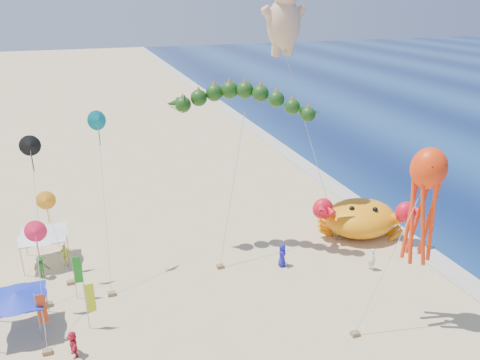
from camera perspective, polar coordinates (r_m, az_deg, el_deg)
The scene contains 11 objects.
ground at distance 34.60m, azimuth 4.29°, elevation -10.83°, with size 320.00×320.00×0.00m, color #D1B784.
foam_strip at distance 40.30m, azimuth 20.33°, elevation -7.22°, with size 320.00×320.00×0.00m, color silver.
crab_inflatable at distance 39.71m, azimuth 14.56°, elevation -4.41°, with size 8.13×7.01×3.56m.
dragon_kite at distance 33.52m, azimuth 0.32°, elevation 9.11°, with size 10.74×5.52×12.45m.
cherub_kite at distance 36.18m, azimuth 5.45°, elevation 19.45°, with size 5.23×5.07×19.86m.
octopus_kite at distance 27.81m, azimuth 21.53°, elevation -1.95°, with size 5.09×1.82×10.99m.
canopy_blue at distance 30.49m, azimuth -25.67°, elevation -12.66°, with size 3.35×3.35×2.71m.
canopy_white at distance 37.10m, azimuth -22.93°, elevation -5.93°, with size 3.49×3.49×2.71m.
feather_flags at distance 30.79m, azimuth -23.06°, elevation -12.80°, with size 8.10×3.61×3.20m.
beachgoers at distance 32.82m, azimuth -14.90°, elevation -11.82°, with size 23.34×11.08×1.79m.
small_kites at distance 32.40m, azimuth -23.42°, elevation -1.15°, with size 9.94×8.39×11.62m.
Camera 1 is at (-11.82, -26.71, 18.54)m, focal length 35.00 mm.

